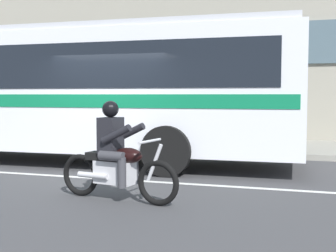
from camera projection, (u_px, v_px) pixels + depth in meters
name	position (u px, v px, depth m)	size (l,w,h in m)	color
ground_plane	(109.00, 173.00, 9.42)	(60.00, 60.00, 0.00)	#3D3D3F
sidewalk_curb	(177.00, 144.00, 14.26)	(28.00, 3.80, 0.15)	gray
lane_center_stripe	(96.00, 178.00, 8.85)	(26.60, 0.14, 0.01)	silver
office_building_facade	(195.00, 7.00, 16.11)	(28.00, 0.89, 9.68)	gray
transit_bus	(55.00, 86.00, 11.02)	(11.94, 2.90, 3.22)	silver
motorcycle_with_rider	(116.00, 159.00, 6.95)	(2.12, 0.70, 1.56)	black
fire_hydrant	(60.00, 131.00, 14.09)	(0.22, 0.30, 0.75)	#4C8C3F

